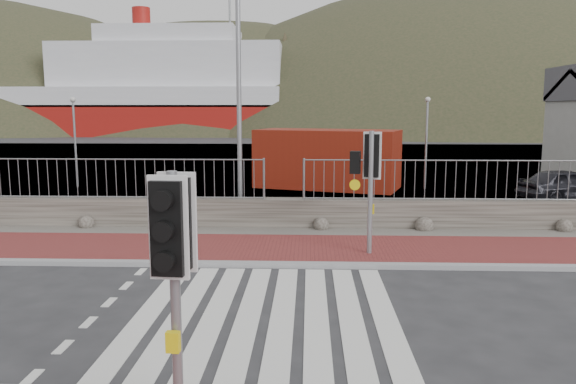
{
  "coord_description": "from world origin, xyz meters",
  "views": [
    {
      "loc": [
        0.76,
        -9.51,
        3.63
      ],
      "look_at": [
        0.28,
        3.0,
        1.75
      ],
      "focal_mm": 35.0,
      "sensor_mm": 36.0,
      "label": 1
    }
  ],
  "objects_px": {
    "traffic_signal_near": "(174,247)",
    "traffic_signal_far": "(369,166)",
    "car_a": "(566,185)",
    "streetlight": "(243,67)",
    "ferry": "(125,95)",
    "shipping_container": "(327,159)"
  },
  "relations": [
    {
      "from": "ferry",
      "to": "shipping_container",
      "type": "xyz_separation_m",
      "value": [
        26.23,
        -51.76,
        -4.04
      ]
    },
    {
      "from": "streetlight",
      "to": "traffic_signal_far",
      "type": "bearing_deg",
      "value": -54.92
    },
    {
      "from": "ferry",
      "to": "car_a",
      "type": "bearing_deg",
      "value": -57.21
    },
    {
      "from": "streetlight",
      "to": "shipping_container",
      "type": "xyz_separation_m",
      "value": [
        2.87,
        8.03,
        -3.56
      ]
    },
    {
      "from": "traffic_signal_near",
      "to": "streetlight",
      "type": "xyz_separation_m",
      "value": [
        -0.59,
        11.76,
        2.74
      ]
    },
    {
      "from": "ferry",
      "to": "car_a",
      "type": "xyz_separation_m",
      "value": [
        35.52,
        -55.14,
        -4.72
      ]
    },
    {
      "from": "streetlight",
      "to": "car_a",
      "type": "bearing_deg",
      "value": 15.06
    },
    {
      "from": "traffic_signal_far",
      "to": "shipping_container",
      "type": "xyz_separation_m",
      "value": [
        -0.63,
        12.07,
        -0.91
      ]
    },
    {
      "from": "ferry",
      "to": "shipping_container",
      "type": "height_order",
      "value": "ferry"
    },
    {
      "from": "traffic_signal_far",
      "to": "streetlight",
      "type": "height_order",
      "value": "streetlight"
    },
    {
      "from": "ferry",
      "to": "traffic_signal_near",
      "type": "height_order",
      "value": "ferry"
    },
    {
      "from": "ferry",
      "to": "traffic_signal_near",
      "type": "relative_size",
      "value": 16.83
    },
    {
      "from": "traffic_signal_near",
      "to": "traffic_signal_far",
      "type": "xyz_separation_m",
      "value": [
        2.91,
        7.72,
        0.1
      ]
    },
    {
      "from": "ferry",
      "to": "shipping_container",
      "type": "relative_size",
      "value": 7.86
    },
    {
      "from": "ferry",
      "to": "car_a",
      "type": "relative_size",
      "value": 13.23
    },
    {
      "from": "traffic_signal_near",
      "to": "streetlight",
      "type": "bearing_deg",
      "value": 97.89
    },
    {
      "from": "traffic_signal_near",
      "to": "traffic_signal_far",
      "type": "bearing_deg",
      "value": 74.36
    },
    {
      "from": "traffic_signal_near",
      "to": "traffic_signal_far",
      "type": "height_order",
      "value": "traffic_signal_far"
    },
    {
      "from": "traffic_signal_near",
      "to": "car_a",
      "type": "height_order",
      "value": "traffic_signal_near"
    },
    {
      "from": "traffic_signal_far",
      "to": "car_a",
      "type": "bearing_deg",
      "value": -119.84
    },
    {
      "from": "shipping_container",
      "to": "traffic_signal_near",
      "type": "bearing_deg",
      "value": -78.51
    },
    {
      "from": "streetlight",
      "to": "shipping_container",
      "type": "height_order",
      "value": "streetlight"
    }
  ]
}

